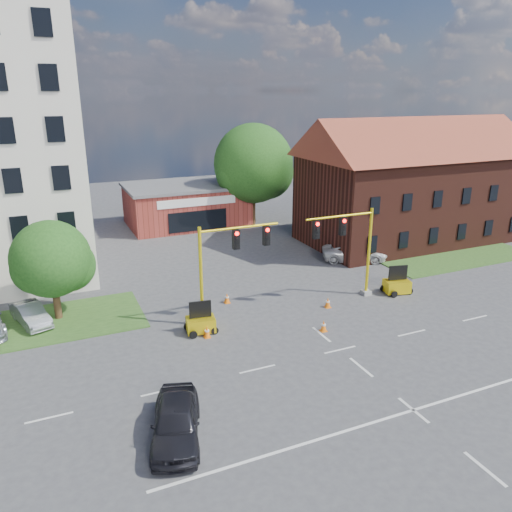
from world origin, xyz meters
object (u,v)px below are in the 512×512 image
object	(u,v)px
signal_mast_east	(349,244)
trailer_west	(201,323)
sedan_dark	(176,421)
pickup_white	(355,252)
trailer_east	(397,285)
signal_mast_west	(227,261)

from	to	relation	value
signal_mast_east	trailer_west	xyz separation A→B (m)	(-10.75, -0.85, -3.33)
sedan_dark	pickup_white	bearing A→B (deg)	56.46
trailer_east	signal_mast_east	bearing A→B (deg)	-176.26
signal_mast_east	signal_mast_west	bearing A→B (deg)	180.00
signal_mast_west	pickup_white	size ratio (longest dim) A/B	1.15
trailer_east	pickup_white	world-z (taller)	trailer_east
pickup_white	signal_mast_east	bearing A→B (deg)	166.75
trailer_west	pickup_white	world-z (taller)	trailer_west
pickup_white	signal_mast_west	bearing A→B (deg)	140.19
signal_mast_east	trailer_west	size ratio (longest dim) A/B	3.27
trailer_west	trailer_east	size ratio (longest dim) A/B	0.97
trailer_east	pickup_white	bearing A→B (deg)	92.76
signal_mast_east	pickup_white	size ratio (longest dim) A/B	1.15
trailer_east	sedan_dark	bearing A→B (deg)	-140.59
trailer_west	sedan_dark	world-z (taller)	trailer_west
signal_mast_east	trailer_west	distance (m)	11.28
signal_mast_east	trailer_east	distance (m)	5.06
trailer_east	sedan_dark	xyz separation A→B (m)	(-18.35, -8.91, 0.20)
signal_mast_east	sedan_dark	bearing A→B (deg)	-146.75
trailer_west	sedan_dark	size ratio (longest dim) A/B	0.40
signal_mast_west	trailer_east	xyz separation A→B (m)	(12.49, -0.65, -3.31)
signal_mast_east	pickup_white	distance (m)	8.90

